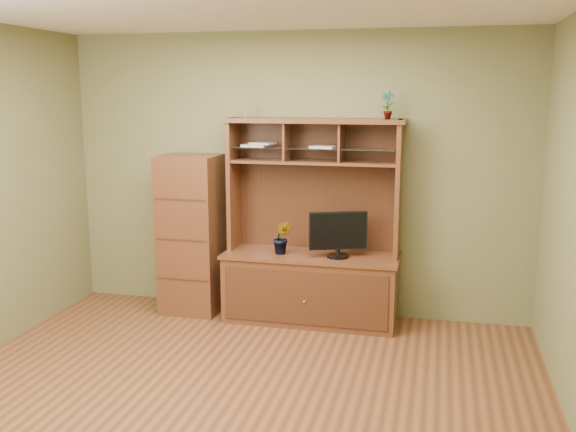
% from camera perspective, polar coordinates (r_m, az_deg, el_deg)
% --- Properties ---
extents(room, '(4.54, 4.04, 2.74)m').
position_cam_1_polar(room, '(4.29, -5.33, 0.33)').
color(room, '#542E18').
rests_on(room, ground).
extents(media_hutch, '(1.66, 0.61, 1.90)m').
position_cam_1_polar(media_hutch, '(6.05, 2.09, -4.51)').
color(media_hutch, '#4B2815').
rests_on(media_hutch, room).
extents(monitor, '(0.51, 0.23, 0.42)m').
position_cam_1_polar(monitor, '(5.84, 4.47, -1.57)').
color(monitor, black).
rests_on(monitor, media_hutch).
extents(orchid_plant, '(0.18, 0.15, 0.31)m').
position_cam_1_polar(orchid_plant, '(5.96, -0.52, -1.92)').
color(orchid_plant, '#2A6020').
rests_on(orchid_plant, media_hutch).
extents(top_plant, '(0.15, 0.12, 0.25)m').
position_cam_1_polar(top_plant, '(5.81, 8.83, 9.73)').
color(top_plant, '#305E21').
rests_on(top_plant, media_hutch).
extents(reed_diffuser, '(0.05, 0.05, 0.25)m').
position_cam_1_polar(reed_diffuser, '(6.07, -3.76, 9.64)').
color(reed_diffuser, silver).
rests_on(reed_diffuser, media_hutch).
extents(magazines, '(0.90, 0.22, 0.04)m').
position_cam_1_polar(magazines, '(6.00, -0.75, 6.31)').
color(magazines, silver).
rests_on(magazines, media_hutch).
extents(side_cabinet, '(0.55, 0.50, 1.54)m').
position_cam_1_polar(side_cabinet, '(6.33, -8.59, -1.61)').
color(side_cabinet, '#4B2815').
rests_on(side_cabinet, room).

